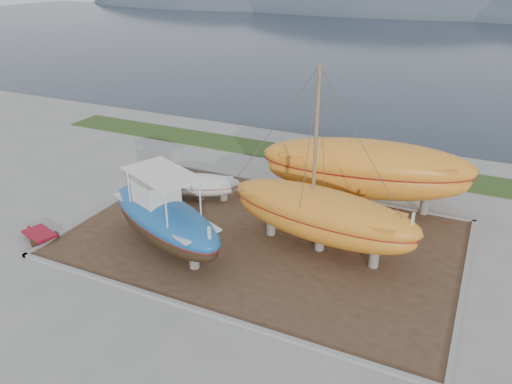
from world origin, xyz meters
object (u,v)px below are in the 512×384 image
at_px(orange_sailboat, 324,165).
at_px(red_trailer, 40,236).
at_px(white_dinghy, 200,187).
at_px(blue_caique, 164,211).
at_px(orange_bare_hull, 365,175).

xyz_separation_m(orange_sailboat, red_trailer, (-12.52, -4.81, -4.07)).
bearing_deg(white_dinghy, blue_caique, -96.24).
distance_m(orange_bare_hull, red_trailer, 16.67).
xyz_separation_m(blue_caique, orange_bare_hull, (7.15, 8.12, -0.07)).
height_order(orange_bare_hull, red_trailer, orange_bare_hull).
distance_m(orange_sailboat, red_trailer, 14.02).
xyz_separation_m(orange_sailboat, orange_bare_hull, (0.65, 5.26, -2.37)).
distance_m(orange_sailboat, orange_bare_hull, 5.81).
xyz_separation_m(orange_bare_hull, red_trailer, (-13.17, -10.07, -1.70)).
height_order(blue_caique, white_dinghy, blue_caique).
bearing_deg(red_trailer, white_dinghy, 74.03).
height_order(white_dinghy, orange_bare_hull, orange_bare_hull).
height_order(white_dinghy, orange_sailboat, orange_sailboat).
bearing_deg(orange_bare_hull, white_dinghy, -170.63).
distance_m(white_dinghy, orange_sailboat, 8.85).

